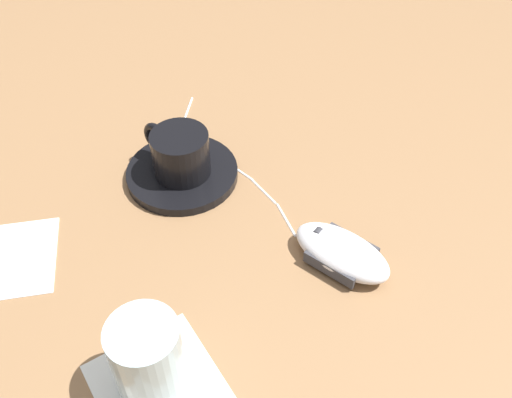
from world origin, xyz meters
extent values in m
plane|color=olive|center=(0.00, 0.00, 0.00)|extent=(3.00, 3.00, 0.00)
cylinder|color=black|center=(0.11, 0.10, 0.01)|extent=(0.14, 0.14, 0.01)
cylinder|color=black|center=(0.11, 0.09, 0.04)|extent=(0.07, 0.07, 0.06)
torus|color=black|center=(0.11, 0.14, 0.04)|extent=(0.01, 0.05, 0.04)
ellipsoid|color=silver|center=(0.13, -0.14, 0.02)|extent=(0.06, 0.12, 0.03)
cylinder|color=#38383D|center=(0.12, -0.11, 0.03)|extent=(0.01, 0.01, 0.01)
cube|color=#38383D|center=(0.10, -0.14, 0.01)|extent=(0.01, 0.06, 0.02)
cube|color=#38383D|center=(0.15, -0.14, 0.01)|extent=(0.01, 0.06, 0.02)
cylinder|color=white|center=(0.14, -0.05, 0.00)|extent=(0.03, 0.05, 0.00)
cylinder|color=white|center=(0.16, 0.00, 0.00)|extent=(0.02, 0.05, 0.00)
cylinder|color=white|center=(0.16, 0.05, 0.00)|extent=(0.01, 0.05, 0.00)
cylinder|color=white|center=(0.16, 0.11, 0.00)|extent=(0.00, 0.05, 0.00)
cylinder|color=white|center=(0.18, 0.16, 0.00)|extent=(0.03, 0.05, 0.00)
cylinder|color=white|center=(0.21, 0.20, 0.00)|extent=(0.05, 0.03, 0.00)
sphere|color=white|center=(0.12, -0.08, 0.00)|extent=(0.00, 0.00, 0.00)
sphere|color=white|center=(0.15, -0.03, 0.00)|extent=(0.00, 0.00, 0.00)
sphere|color=white|center=(0.16, 0.02, 0.00)|extent=(0.00, 0.00, 0.00)
sphere|color=white|center=(0.16, 0.08, 0.00)|extent=(0.00, 0.00, 0.00)
sphere|color=white|center=(0.16, 0.13, 0.00)|extent=(0.00, 0.00, 0.00)
sphere|color=white|center=(0.19, 0.18, 0.00)|extent=(0.00, 0.00, 0.00)
sphere|color=white|center=(0.24, 0.21, 0.00)|extent=(0.00, 0.00, 0.00)
cube|color=silver|center=(-0.11, -0.09, 0.00)|extent=(0.14, 0.14, 0.00)
cylinder|color=silver|center=(-0.11, -0.09, 0.05)|extent=(0.07, 0.07, 0.09)
cube|color=white|center=(-0.12, 0.15, 0.00)|extent=(0.16, 0.16, 0.00)
camera|label=1|loc=(-0.24, -0.33, 0.51)|focal=40.00mm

